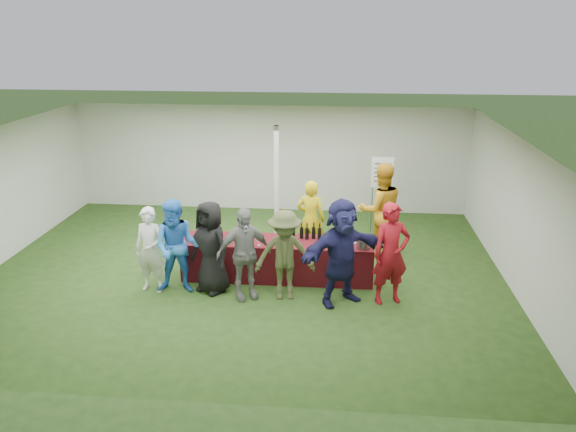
# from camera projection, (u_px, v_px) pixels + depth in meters

# --- Properties ---
(ground) EXTENTS (60.00, 60.00, 0.00)m
(ground) POSITION_uv_depth(u_px,v_px,m) (245.00, 272.00, 11.02)
(ground) COLOR #284719
(ground) RESTS_ON ground
(tent) EXTENTS (10.00, 10.00, 10.00)m
(tent) POSITION_uv_depth(u_px,v_px,m) (277.00, 190.00, 11.67)
(tent) COLOR white
(tent) RESTS_ON ground
(serving_table) EXTENTS (3.60, 0.80, 0.75)m
(serving_table) POSITION_uv_depth(u_px,v_px,m) (278.00, 259.00, 10.71)
(serving_table) COLOR maroon
(serving_table) RESTS_ON ground
(wine_bottles) EXTENTS (0.57, 0.14, 0.32)m
(wine_bottles) POSITION_uv_depth(u_px,v_px,m) (307.00, 233.00, 10.64)
(wine_bottles) COLOR black
(wine_bottles) RESTS_ON serving_table
(wine_glasses) EXTENTS (1.09, 0.12, 0.16)m
(wine_glasses) POSITION_uv_depth(u_px,v_px,m) (228.00, 238.00, 10.38)
(wine_glasses) COLOR silver
(wine_glasses) RESTS_ON serving_table
(water_bottle) EXTENTS (0.07, 0.07, 0.23)m
(water_bottle) POSITION_uv_depth(u_px,v_px,m) (284.00, 234.00, 10.62)
(water_bottle) COLOR silver
(water_bottle) RESTS_ON serving_table
(bar_towel) EXTENTS (0.25, 0.18, 0.03)m
(bar_towel) POSITION_uv_depth(u_px,v_px,m) (356.00, 242.00, 10.50)
(bar_towel) COLOR white
(bar_towel) RESTS_ON serving_table
(dump_bucket) EXTENTS (0.26, 0.26, 0.18)m
(dump_bucket) POSITION_uv_depth(u_px,v_px,m) (363.00, 244.00, 10.21)
(dump_bucket) COLOR slate
(dump_bucket) RESTS_ON serving_table
(wine_list_sign) EXTENTS (0.50, 0.03, 1.80)m
(wine_list_sign) POSITION_uv_depth(u_px,v_px,m) (382.00, 178.00, 12.68)
(wine_list_sign) COLOR slate
(wine_list_sign) RESTS_ON ground
(staff_pourer) EXTENTS (0.67, 0.50, 1.65)m
(staff_pourer) POSITION_uv_depth(u_px,v_px,m) (311.00, 219.00, 11.52)
(staff_pourer) COLOR gold
(staff_pourer) RESTS_ON ground
(staff_back) EXTENTS (1.11, 0.96, 1.97)m
(staff_back) POSITION_uv_depth(u_px,v_px,m) (381.00, 210.00, 11.59)
(staff_back) COLOR orange
(staff_back) RESTS_ON ground
(customer_0) EXTENTS (0.63, 0.46, 1.58)m
(customer_0) POSITION_uv_depth(u_px,v_px,m) (150.00, 250.00, 10.06)
(customer_0) COLOR silver
(customer_0) RESTS_ON ground
(customer_1) EXTENTS (0.88, 0.71, 1.74)m
(customer_1) POSITION_uv_depth(u_px,v_px,m) (177.00, 247.00, 9.98)
(customer_1) COLOR blue
(customer_1) RESTS_ON ground
(customer_2) EXTENTS (0.99, 0.91, 1.70)m
(customer_2) POSITION_uv_depth(u_px,v_px,m) (211.00, 247.00, 10.01)
(customer_2) COLOR black
(customer_2) RESTS_ON ground
(customer_3) EXTENTS (1.06, 0.80, 1.67)m
(customer_3) POSITION_uv_depth(u_px,v_px,m) (244.00, 254.00, 9.77)
(customer_3) COLOR gray
(customer_3) RESTS_ON ground
(customer_4) EXTENTS (1.13, 0.75, 1.63)m
(customer_4) POSITION_uv_depth(u_px,v_px,m) (285.00, 255.00, 9.76)
(customer_4) COLOR #454C28
(customer_4) RESTS_ON ground
(customer_5) EXTENTS (1.76, 1.43, 1.89)m
(customer_5) POSITION_uv_depth(u_px,v_px,m) (342.00, 252.00, 9.57)
(customer_5) COLOR #1A1A46
(customer_5) RESTS_ON ground
(customer_6) EXTENTS (0.77, 0.63, 1.81)m
(customer_6) POSITION_uv_depth(u_px,v_px,m) (391.00, 254.00, 9.59)
(customer_6) COLOR maroon
(customer_6) RESTS_ON ground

